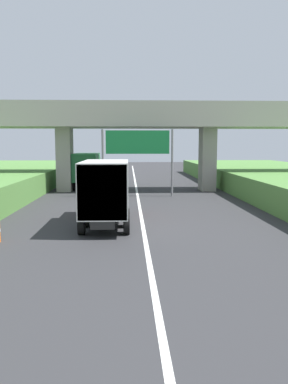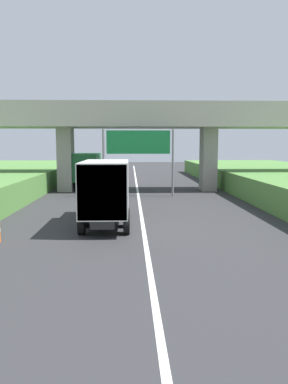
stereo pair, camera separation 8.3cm
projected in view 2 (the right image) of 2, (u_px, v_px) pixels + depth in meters
lane_centre_stripe at (139, 203)px, 28.65m from camera, size 0.20×102.60×0.01m
overpass_bridge at (137, 125)px, 35.68m from camera, size 40.00×4.80×8.03m
overhead_highway_sign at (138, 147)px, 31.78m from camera, size 5.88×0.18×5.53m
truck_red at (107, 189)px, 20.64m from camera, size 2.44×7.30×3.44m
truck_green at (88, 168)px, 38.56m from camera, size 2.44×7.30×3.44m
car_orange at (101, 168)px, 58.24m from camera, size 1.86×4.10×1.72m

